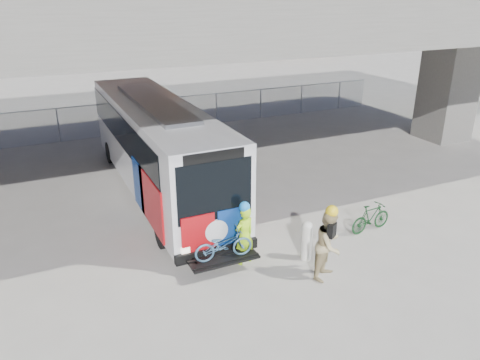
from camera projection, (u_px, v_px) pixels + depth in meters
ground at (240, 215)px, 16.87m from camera, size 160.00×160.00×0.00m
bus at (157, 140)px, 18.14m from camera, size 2.67×12.91×3.69m
overpass at (196, 18)px, 17.77m from camera, size 40.00×16.00×7.95m
chainlink_fence at (151, 107)px, 26.42m from camera, size 30.00×0.06×30.00m
brick_buildings at (79, 9)px, 55.83m from camera, size 54.00×22.00×12.00m
bollard at (307, 239)px, 13.87m from camera, size 0.32×0.32×1.24m
cyclist_hivis at (244, 234)px, 13.56m from camera, size 0.75×0.60×1.98m
cyclist_tan at (329, 244)px, 12.87m from camera, size 1.23×1.16×2.20m
bike_parked at (371, 218)px, 15.56m from camera, size 1.67×0.60×0.98m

